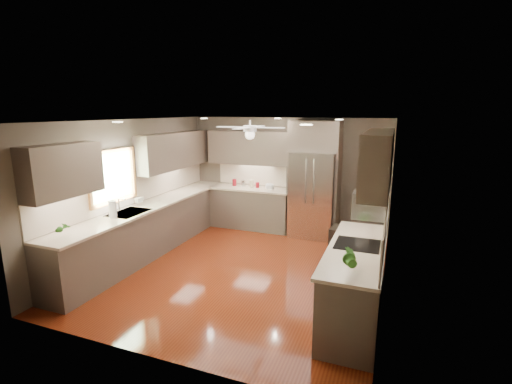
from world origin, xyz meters
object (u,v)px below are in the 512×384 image
Objects in this scene: soap_bottle at (140,200)px; stool at (343,240)px; potted_plant_right at (351,258)px; paper_towel at (113,209)px; canister_c at (252,183)px; canister_d at (257,185)px; potted_plant_left at (62,228)px; bowl at (269,188)px; refrigerator at (314,181)px; microwave at (370,203)px; canister_a at (234,182)px; canister_b at (244,183)px.

stool is (3.54, 1.41, -0.80)m from soap_bottle.
potted_plant_right is 1.07× the size of paper_towel.
potted_plant_right is at bearing -81.13° from stool.
canister_c reaches higher than canister_d.
potted_plant_left is 4.36m from bowl.
refrigerator is 3.03m from microwave.
stool is (1.75, -0.78, -0.73)m from bowl.
microwave reaches higher than paper_towel.
refrigerator is (1.30, -0.08, 0.19)m from canister_d.
stool is (2.19, -0.81, -0.79)m from canister_c.
canister_c reaches higher than canister_a.
microwave is (2.76, -2.77, 0.45)m from canister_c.
bowl is 0.38× the size of microwave.
soap_bottle is 0.08× the size of refrigerator.
soap_bottle is 3.53m from refrigerator.
refrigerator reaches higher than soap_bottle.
paper_towel is at bearing -131.44° from refrigerator.
paper_towel reaches higher than bowl.
canister_b reaches higher than stool.
paper_towel is at bearing -118.61° from bowl.
potted_plant_left is at bearing -123.44° from refrigerator.
canister_b is 0.26× the size of microwave.
refrigerator is at bearing 48.56° from paper_towel.
potted_plant_left is at bearing -108.24° from canister_d.
refrigerator is (1.00, -0.03, 0.22)m from bowl.
microwave reaches higher than bowl.
soap_bottle is 0.72× the size of potted_plant_left.
soap_bottle is at bearing -158.34° from stool.
canister_c is 0.60× the size of potted_plant_left.
potted_plant_right reaches higher than potted_plant_left.
canister_c reaches higher than bowl.
paper_towel is (-1.21, -3.07, 0.05)m from canister_c.
canister_c is at bearing 175.46° from bowl.
refrigerator is at bearing 37.69° from soap_bottle.
canister_a is at bearing 178.44° from canister_d.
refrigerator is at bearing -3.41° from canister_d.
microwave is at bearing 18.07° from potted_plant_left.
microwave is (0.10, 1.04, 0.37)m from potted_plant_right.
refrigerator is at bearing 108.08° from potted_plant_right.
bowl is 1.02m from refrigerator.
canister_a is 0.58m from canister_d.
paper_towel is (-1.00, -3.10, 0.07)m from canister_b.
refrigerator is (1.88, -0.09, 0.17)m from canister_a.
stool is (3.40, 3.26, -0.83)m from potted_plant_left.
soap_bottle is 0.86m from paper_towel.
canister_b is 0.21m from canister_c.
paper_towel is (-0.01, 1.00, 0.01)m from potted_plant_left.
bowl is at bearing 156.06° from stool.
canister_c is at bearing 177.35° from refrigerator.
canister_c reaches higher than canister_b.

